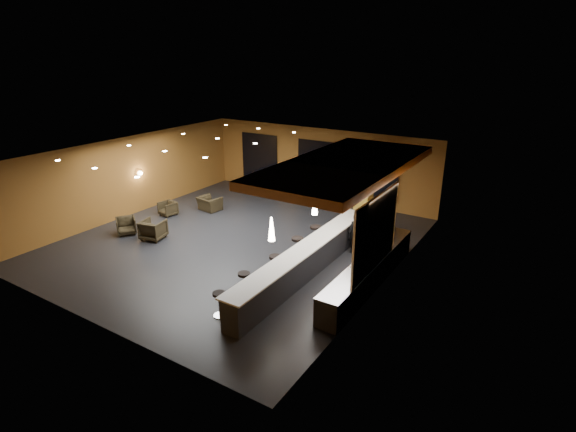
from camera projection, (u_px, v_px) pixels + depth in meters
The scene contains 35 objects.
floor at pixel (238, 243), 17.54m from camera, with size 12.00×13.00×0.10m, color black.
ceiling at pixel (234, 152), 16.28m from camera, with size 12.00×13.00×0.10m, color black.
wall_back at pixel (319, 164), 22.11m from camera, with size 12.00×0.10×3.50m, color brown.
wall_front at pixel (80, 266), 11.71m from camera, with size 12.00×0.10×3.50m, color brown.
wall_left at pixel (129, 176), 19.92m from camera, with size 0.10×13.00×3.50m, color brown.
wall_right at pixel (390, 231), 13.90m from camera, with size 0.10×13.00×3.50m, color brown.
wood_soffit at pixel (346, 166), 15.15m from camera, with size 3.60×8.00×0.28m, color #AE6433.
window_left at pixel (260, 157), 23.78m from camera, with size 2.20×0.06×2.40m, color black.
window_center at pixel (318, 165), 22.04m from camera, with size 2.20×0.06×2.40m, color black.
window_right at pixel (375, 173), 20.55m from camera, with size 2.20×0.06×2.40m, color black.
tile_backsplash at pixel (376, 234), 13.06m from camera, with size 0.06×3.20×2.40m, color white.
bar_counter at pixel (306, 262), 14.74m from camera, with size 0.60×8.00×1.00m, color black.
bar_top at pixel (307, 247), 14.55m from camera, with size 0.78×8.10×0.05m, color silver.
prep_counter at pixel (369, 273), 14.16m from camera, with size 0.70×6.00×0.86m, color black.
prep_top at pixel (370, 260), 14.00m from camera, with size 0.72×6.00×0.03m, color silver.
wall_shelf_lower at pixel (368, 248), 13.11m from camera, with size 0.30×1.50×0.03m, color silver.
wall_shelf_upper at pixel (369, 234), 12.96m from camera, with size 0.30×1.50×0.03m, color silver.
column at pixel (364, 190), 17.95m from camera, with size 0.60×0.60×3.50m, color olive.
wall_sconce at pixel (140, 173), 20.21m from camera, with size 0.22×0.22×0.22m, color #FFE5B2.
pendant_0 at pixel (272, 229), 12.50m from camera, with size 0.20×0.20×0.70m, color white.
pendant_1 at pixel (315, 204), 14.49m from camera, with size 0.20×0.20×0.70m, color white.
pendant_2 at pixel (348, 185), 16.47m from camera, with size 0.20×0.20×0.70m, color white.
staff_a at pixel (356, 234), 16.29m from camera, with size 0.55×0.36×1.52m, color black.
staff_b at pixel (384, 230), 16.39m from camera, with size 0.83×0.65×1.71m, color black.
staff_c at pixel (384, 231), 16.01m from camera, with size 0.92×0.60×1.89m, color black.
armchair_a at pixel (126, 226), 18.14m from camera, with size 0.73×0.75×0.69m, color black.
armchair_b at pixel (153, 230), 17.63m from camera, with size 0.84×0.87×0.79m, color black.
armchair_c at pixel (168, 209), 20.19m from camera, with size 0.67×0.69×0.63m, color black.
armchair_d at pixel (209, 204), 20.82m from camera, with size 0.98×0.86×0.64m, color black.
bar_stool_0 at pixel (219, 301), 12.48m from camera, with size 0.38×0.38×0.75m.
bar_stool_1 at pixel (244, 281), 13.51m from camera, with size 0.39×0.39×0.77m.
bar_stool_2 at pixel (275, 264), 14.53m from camera, with size 0.41×0.41×0.81m.
bar_stool_3 at pixel (297, 246), 15.78m from camera, with size 0.44×0.44×0.87m.
bar_stool_4 at pixel (315, 234), 16.85m from camera, with size 0.43×0.43×0.85m.
bar_stool_5 at pixel (333, 227), 17.67m from camera, with size 0.36×0.36×0.72m.
Camera 1 is at (10.19, -12.57, 7.06)m, focal length 28.00 mm.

